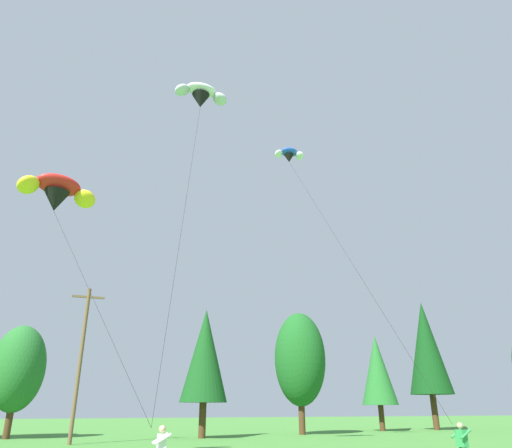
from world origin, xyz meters
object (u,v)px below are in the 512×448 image
at_px(utility_pole, 81,358).
at_px(parafoil_kite_high_white, 201,95).
at_px(parafoil_kite_far_red_yellow, 57,193).
at_px(parafoil_kite_mid_blue_white, 289,155).
at_px(kite_flyer_mid, 462,443).

xyz_separation_m(utility_pole, parafoil_kite_high_white, (5.47, -8.98, 16.56)).
distance_m(parafoil_kite_high_white, parafoil_kite_far_red_yellow, 12.82).
distance_m(utility_pole, parafoil_kite_mid_blue_white, 21.58).
bearing_deg(parafoil_kite_high_white, utility_pole, 121.34).
relative_size(kite_flyer_mid, parafoil_kite_mid_blue_white, 0.08).
bearing_deg(parafoil_kite_far_red_yellow, utility_pole, 80.23).
height_order(utility_pole, parafoil_kite_mid_blue_white, parafoil_kite_mid_blue_white).
relative_size(parafoil_kite_high_white, parafoil_kite_far_red_yellow, 1.85).
distance_m(kite_flyer_mid, parafoil_kite_far_red_yellow, 20.69).
bearing_deg(kite_flyer_mid, parafoil_kite_mid_blue_white, 89.63).
height_order(utility_pole, kite_flyer_mid, utility_pole).
bearing_deg(utility_pole, parafoil_kite_high_white, -58.66).
bearing_deg(kite_flyer_mid, parafoil_kite_high_white, 127.88).
height_order(kite_flyer_mid, parafoil_kite_far_red_yellow, parafoil_kite_far_red_yellow).
bearing_deg(parafoil_kite_mid_blue_white, parafoil_kite_far_red_yellow, -154.82).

